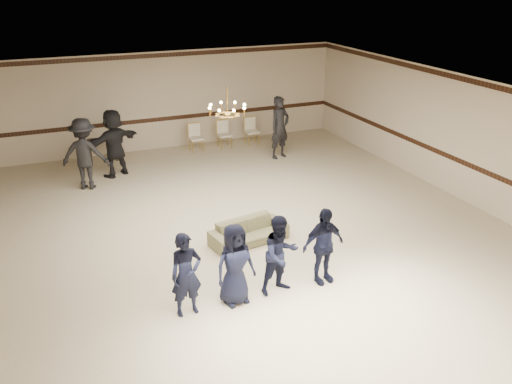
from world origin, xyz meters
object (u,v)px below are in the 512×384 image
(chandelier, at_px, (227,101))
(settee, at_px, (249,232))
(boy_b, at_px, (235,264))
(console_table, at_px, (103,150))
(boy_c, at_px, (281,255))
(banquet_chair_right, at_px, (252,131))
(adult_mid, at_px, (114,143))
(banquet_chair_left, at_px, (196,138))
(boy_d, at_px, (323,246))
(adult_left, at_px, (85,154))
(boy_a, at_px, (186,275))
(banquet_chair_mid, at_px, (225,135))
(adult_right, at_px, (280,128))

(chandelier, bearing_deg, settee, -93.11)
(boy_b, relative_size, console_table, 1.79)
(boy_c, relative_size, banquet_chair_right, 1.69)
(adult_mid, xyz_separation_m, banquet_chair_left, (2.82, 1.23, -0.53))
(boy_d, distance_m, adult_left, 7.65)
(chandelier, xyz_separation_m, adult_left, (-2.97, 3.25, -1.88))
(settee, height_order, banquet_chair_left, banquet_chair_left)
(boy_a, bearing_deg, adult_mid, 85.79)
(chandelier, bearing_deg, boy_d, -80.00)
(boy_b, xyz_separation_m, adult_left, (-1.79, 6.76, 0.22))
(boy_a, height_order, banquet_chair_mid, boy_a)
(boy_c, relative_size, adult_right, 0.78)
(boy_a, distance_m, banquet_chair_left, 9.15)
(boy_c, xyz_separation_m, adult_left, (-2.69, 6.76, 0.22))
(banquet_chair_left, bearing_deg, console_table, 174.38)
(boy_d, bearing_deg, adult_mid, 104.42)
(boy_b, bearing_deg, adult_mid, 88.36)
(adult_mid, bearing_deg, boy_a, 63.90)
(boy_c, bearing_deg, boy_d, -8.75)
(adult_right, bearing_deg, banquet_chair_left, 126.41)
(boy_a, relative_size, boy_b, 1.00)
(boy_a, bearing_deg, boy_d, -4.10)
(boy_b, relative_size, adult_right, 0.78)
(boy_b, height_order, adult_right, adult_right)
(boy_a, height_order, boy_b, same)
(banquet_chair_left, distance_m, banquet_chair_right, 2.00)
(boy_c, height_order, banquet_chair_left, boy_c)
(banquet_chair_left, xyz_separation_m, console_table, (-3.00, 0.20, -0.09))
(boy_b, distance_m, adult_mid, 7.52)
(boy_d, distance_m, adult_right, 7.46)
(adult_left, height_order, adult_right, same)
(boy_d, xyz_separation_m, adult_left, (-3.59, 6.76, 0.22))
(chandelier, xyz_separation_m, boy_a, (-2.08, -3.51, -2.10))
(banquet_chair_mid, bearing_deg, settee, -104.73)
(chandelier, bearing_deg, boy_a, -120.70)
(boy_c, bearing_deg, adult_left, 102.92)
(boy_c, height_order, settee, boy_c)
(boy_a, relative_size, banquet_chair_mid, 1.69)
(chandelier, relative_size, banquet_chair_mid, 1.03)
(chandelier, relative_size, boy_c, 0.61)
(chandelier, bearing_deg, banquet_chair_right, 62.02)
(boy_d, relative_size, adult_mid, 0.78)
(boy_d, xyz_separation_m, settee, (-0.70, 2.05, -0.52))
(boy_a, distance_m, banquet_chair_right, 9.95)
(chandelier, xyz_separation_m, boy_b, (-1.18, -3.51, -2.10))
(chandelier, bearing_deg, adult_right, 49.52)
(banquet_chair_right, xyz_separation_m, console_table, (-5.00, 0.20, -0.09))
(banquet_chair_right, bearing_deg, console_table, 177.07)
(settee, bearing_deg, adult_left, 111.95)
(boy_c, height_order, adult_right, adult_right)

